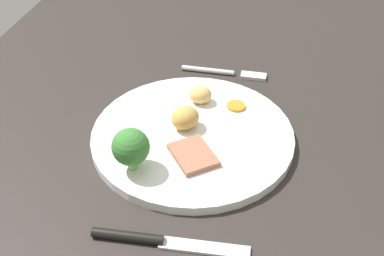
# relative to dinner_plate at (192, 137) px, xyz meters

# --- Properties ---
(dining_table) EXTENTS (1.20, 0.84, 0.04)m
(dining_table) POSITION_rel_dinner_plate_xyz_m (-0.00, -0.03, -0.02)
(dining_table) COLOR #2B2623
(dining_table) RESTS_ON ground
(dinner_plate) EXTENTS (0.30, 0.30, 0.01)m
(dinner_plate) POSITION_rel_dinner_plate_xyz_m (0.00, 0.00, 0.00)
(dinner_plate) COLOR white
(dinner_plate) RESTS_ON dining_table
(meat_slice_main) EXTENTS (0.08, 0.08, 0.01)m
(meat_slice_main) POSITION_rel_dinner_plate_xyz_m (0.05, 0.01, 0.01)
(meat_slice_main) COLOR #9E664C
(meat_slice_main) RESTS_ON dinner_plate
(roast_potato_left) EXTENTS (0.04, 0.04, 0.03)m
(roast_potato_left) POSITION_rel_dinner_plate_xyz_m (-0.08, -0.00, 0.02)
(roast_potato_left) COLOR #D8B260
(roast_potato_left) RESTS_ON dinner_plate
(roast_potato_right) EXTENTS (0.06, 0.06, 0.03)m
(roast_potato_right) POSITION_rel_dinner_plate_xyz_m (-0.01, -0.01, 0.02)
(roast_potato_right) COLOR tan
(roast_potato_right) RESTS_ON dinner_plate
(carrot_coin_front) EXTENTS (0.03, 0.03, 0.00)m
(carrot_coin_front) POSITION_rel_dinner_plate_xyz_m (-0.08, 0.06, 0.01)
(carrot_coin_front) COLOR orange
(carrot_coin_front) RESTS_ON dinner_plate
(broccoli_floret) EXTENTS (0.05, 0.05, 0.06)m
(broccoli_floret) POSITION_rel_dinner_plate_xyz_m (0.09, -0.06, 0.04)
(broccoli_floret) COLOR #8CB766
(broccoli_floret) RESTS_ON dinner_plate
(fork) EXTENTS (0.02, 0.15, 0.01)m
(fork) POSITION_rel_dinner_plate_xyz_m (-0.19, 0.03, -0.00)
(fork) COLOR silver
(fork) RESTS_ON dining_table
(knife) EXTENTS (0.02, 0.19, 0.01)m
(knife) POSITION_rel_dinner_plate_xyz_m (0.19, -0.01, -0.00)
(knife) COLOR black
(knife) RESTS_ON dining_table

